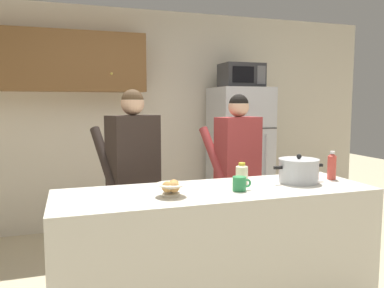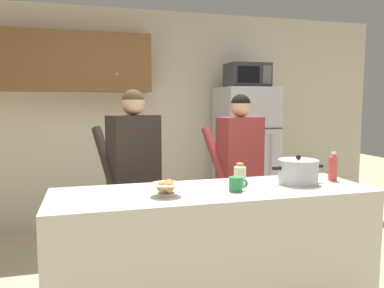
{
  "view_description": "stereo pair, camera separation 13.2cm",
  "coord_description": "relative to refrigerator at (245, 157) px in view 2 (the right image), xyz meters",
  "views": [
    {
      "loc": [
        -0.93,
        -2.33,
        1.5
      ],
      "look_at": [
        0.0,
        0.55,
        1.17
      ],
      "focal_mm": 35.49,
      "sensor_mm": 36.0,
      "label": 1
    },
    {
      "loc": [
        -0.81,
        -2.37,
        1.5
      ],
      "look_at": [
        0.0,
        0.55,
        1.17
      ],
      "focal_mm": 35.49,
      "sensor_mm": 36.0,
      "label": 2
    }
  ],
  "objects": [
    {
      "name": "refrigerator",
      "position": [
        0.0,
        0.0,
        0.0
      ],
      "size": [
        0.64,
        0.68,
        1.68
      ],
      "color": "#B7BABF",
      "rests_on": "ground"
    },
    {
      "name": "person_near_pot",
      "position": [
        -1.48,
        -1.12,
        0.16
      ],
      "size": [
        0.59,
        0.54,
        1.61
      ],
      "color": "#33384C",
      "rests_on": "ground"
    },
    {
      "name": "coffee_mug",
      "position": [
        -0.9,
        -1.93,
        0.13
      ],
      "size": [
        0.13,
        0.09,
        0.1
      ],
      "color": "#2D8C4C",
      "rests_on": "kitchen_island"
    },
    {
      "name": "back_wall_unit",
      "position": [
        -1.27,
        0.4,
        0.59
      ],
      "size": [
        6.0,
        0.48,
        2.6
      ],
      "color": "beige",
      "rests_on": "ground"
    },
    {
      "name": "kitchen_island",
      "position": [
        -1.03,
        -1.85,
        -0.38
      ],
      "size": [
        2.15,
        0.68,
        0.92
      ],
      "primitive_type": "cube",
      "color": "silver",
      "rests_on": "ground"
    },
    {
      "name": "bottle_mid_counter",
      "position": [
        -0.8,
        -1.75,
        0.16
      ],
      "size": [
        0.09,
        0.09,
        0.15
      ],
      "color": "beige",
      "rests_on": "kitchen_island"
    },
    {
      "name": "microwave",
      "position": [
        0.0,
        -0.02,
        0.98
      ],
      "size": [
        0.48,
        0.37,
        0.28
      ],
      "color": "#2D2D30",
      "rests_on": "refrigerator"
    },
    {
      "name": "cooking_pot",
      "position": [
        -0.38,
        -1.82,
        0.17
      ],
      "size": [
        0.4,
        0.29,
        0.21
      ],
      "color": "silver",
      "rests_on": "kitchen_island"
    },
    {
      "name": "person_by_sink",
      "position": [
        -0.52,
        -1.07,
        0.13
      ],
      "size": [
        0.55,
        0.5,
        1.58
      ],
      "color": "#33384C",
      "rests_on": "ground"
    },
    {
      "name": "bread_bowl",
      "position": [
        -1.37,
        -1.94,
        0.13
      ],
      "size": [
        0.2,
        0.2,
        0.1
      ],
      "color": "beige",
      "rests_on": "kitchen_island"
    },
    {
      "name": "bottle_near_edge",
      "position": [
        -0.07,
        -1.8,
        0.18
      ],
      "size": [
        0.06,
        0.06,
        0.21
      ],
      "color": "#D84C3F",
      "rests_on": "kitchen_island"
    }
  ]
}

